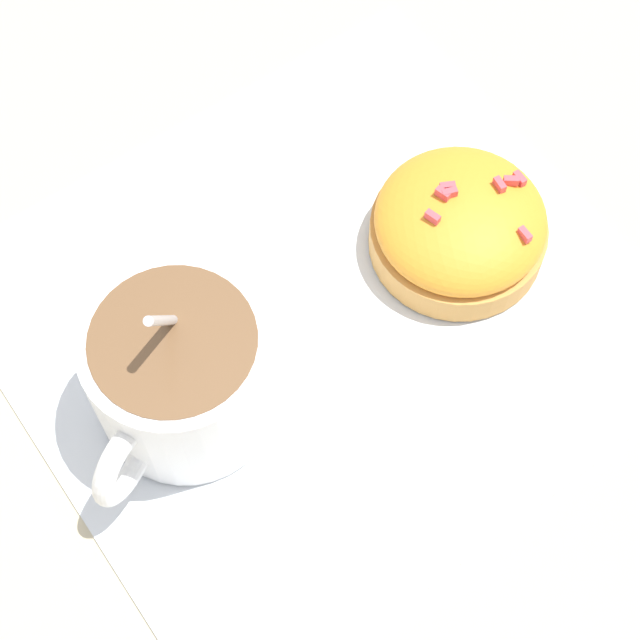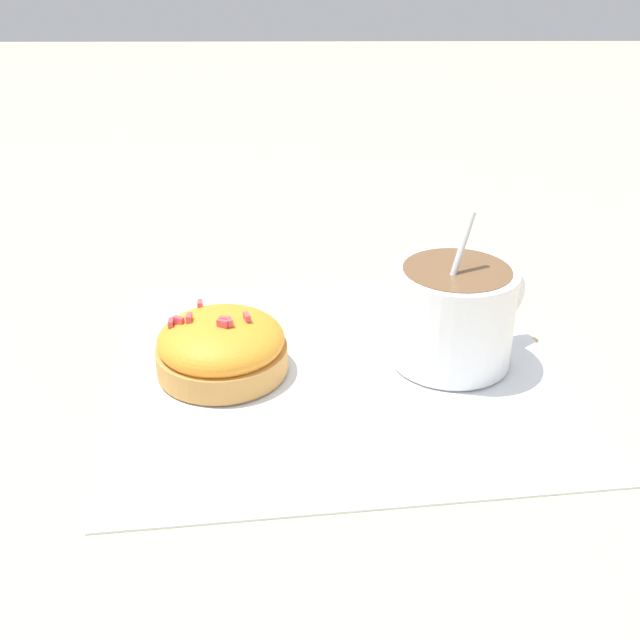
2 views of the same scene
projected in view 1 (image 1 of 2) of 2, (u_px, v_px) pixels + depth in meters
The scene contains 4 objects.
ground_plane at pixel (321, 314), 0.50m from camera, with size 3.00×3.00×0.00m, color #C6B793.
paper_napkin at pixel (321, 312), 0.50m from camera, with size 0.31×0.29×0.00m.
coffee_cup at pixel (179, 373), 0.45m from camera, with size 0.10×0.08×0.10m.
frosted_pastry at pixel (459, 225), 0.50m from camera, with size 0.08×0.08×0.04m.
Camera 1 is at (0.11, 0.20, 0.45)m, focal length 60.00 mm.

